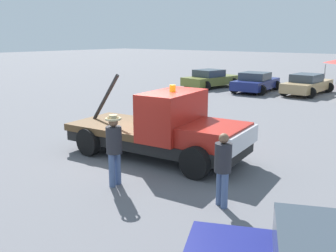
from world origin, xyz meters
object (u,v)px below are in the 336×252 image
(person_at_hood, at_px, (114,144))
(parked_car_navy, at_px, (256,82))
(parked_car_tan, at_px, (307,84))
(tow_truck, at_px, (165,129))
(traffic_cone, at_px, (157,120))
(parked_car_olive, at_px, (210,79))
(person_near_truck, at_px, (223,165))

(person_at_hood, xyz_separation_m, parked_car_navy, (-4.42, 17.58, -0.43))
(person_at_hood, distance_m, parked_car_tan, 18.69)
(tow_truck, bearing_deg, person_at_hood, -87.49)
(tow_truck, bearing_deg, traffic_cone, 126.79)
(person_at_hood, relative_size, parked_car_navy, 0.42)
(person_at_hood, distance_m, traffic_cone, 6.55)
(parked_car_olive, xyz_separation_m, traffic_cone, (4.72, -11.88, -0.39))
(tow_truck, bearing_deg, parked_car_olive, 110.90)
(tow_truck, relative_size, parked_car_olive, 1.27)
(person_at_hood, bearing_deg, parked_car_olive, 110.97)
(parked_car_tan, relative_size, traffic_cone, 8.87)
(parked_car_navy, bearing_deg, person_at_hood, -169.79)
(person_near_truck, relative_size, traffic_cone, 3.05)
(person_at_hood, distance_m, parked_car_navy, 18.14)
(parked_car_olive, height_order, parked_car_tan, same)
(tow_truck, distance_m, parked_car_tan, 16.17)
(person_near_truck, bearing_deg, tow_truck, 86.25)
(tow_truck, height_order, parked_car_olive, tow_truck)
(parked_car_tan, bearing_deg, parked_car_olive, 102.61)
(tow_truck, xyz_separation_m, parked_car_olive, (-7.61, 15.00, -0.26))
(parked_car_olive, height_order, traffic_cone, parked_car_olive)
(parked_car_navy, bearing_deg, person_near_truck, -161.04)
(person_near_truck, distance_m, parked_car_tan, 18.49)
(person_near_truck, distance_m, parked_car_navy, 18.43)
(parked_car_navy, height_order, parked_car_tan, same)
(parked_car_navy, bearing_deg, tow_truck, -168.88)
(tow_truck, xyz_separation_m, person_at_hood, (0.37, -2.50, 0.17))
(parked_car_tan, height_order, traffic_cone, parked_car_tan)
(tow_truck, distance_m, traffic_cone, 4.30)
(parked_car_olive, bearing_deg, person_at_hood, -145.72)
(person_near_truck, relative_size, parked_car_navy, 0.38)
(parked_car_olive, relative_size, parked_car_navy, 1.07)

